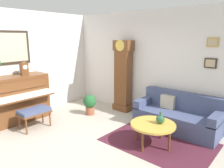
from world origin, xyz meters
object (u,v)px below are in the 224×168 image
grandfather_clock (123,78)px  green_jug (160,119)px  piano (19,98)px  potted_plant (90,103)px  piano_bench (34,112)px  mantel_clock (24,68)px  coffee_table (153,125)px  couch (177,116)px

grandfather_clock → green_jug: bearing=-32.6°
piano → potted_plant: piano is taller
potted_plant → piano_bench: bearing=-101.9°
green_jug → grandfather_clock: bearing=147.4°
piano → mantel_clock: (0.00, 0.21, 0.75)m
piano → coffee_table: size_ratio=1.64×
couch → coffee_table: (-0.04, -1.05, 0.11)m
coffee_table → green_jug: bearing=44.2°
couch → green_jug: (0.06, -0.95, 0.23)m
piano_bench → coffee_table: bearing=23.7°
coffee_table → potted_plant: (-2.19, 0.38, -0.10)m
grandfather_clock → coffee_table: (1.73, -1.26, -0.54)m
grandfather_clock → green_jug: 2.21m
green_jug → potted_plant: (-2.29, 0.28, -0.22)m
couch → green_jug: couch is taller
piano → piano_bench: bearing=-0.8°
couch → piano: bearing=-146.9°
mantel_clock → potted_plant: mantel_clock is taller
green_jug → coffee_table: bearing=-135.8°
coffee_table → mantel_clock: bearing=-164.8°
grandfather_clock → couch: grandfather_clock is taller
piano_bench → grandfather_clock: size_ratio=0.34×
grandfather_clock → mantel_clock: size_ratio=5.34×
couch → mantel_clock: mantel_clock is taller
piano_bench → grandfather_clock: (0.77, 2.36, 0.56)m
mantel_clock → grandfather_clock: bearing=54.8°
grandfather_clock → piano: bearing=-122.7°
coffee_table → mantel_clock: size_ratio=2.32×
green_jug → couch: bearing=93.5°
potted_plant → piano: bearing=-125.6°
mantel_clock → potted_plant: (1.05, 1.25, -1.02)m
mantel_clock → potted_plant: 1.93m
green_jug → piano: bearing=-160.5°
piano_bench → potted_plant: bearing=78.1°
couch → mantel_clock: (-3.28, -1.93, 1.03)m
couch → coffee_table: 1.05m
piano → grandfather_clock: size_ratio=0.71×
coffee_table → potted_plant: 2.22m
coffee_table → grandfather_clock: bearing=143.8°
piano_bench → potted_plant: (0.31, 1.48, -0.08)m
piano_bench → mantel_clock: bearing=163.3°
couch → potted_plant: size_ratio=3.39×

